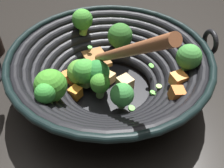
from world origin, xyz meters
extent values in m
plane|color=black|center=(0.00, 0.00, 0.00)|extent=(4.00, 4.00, 0.00)
cylinder|color=black|center=(0.00, 0.00, 0.01)|extent=(0.17, 0.17, 0.01)
torus|color=black|center=(0.00, 0.00, 0.02)|extent=(0.22, 0.22, 0.02)
torus|color=black|center=(0.00, 0.00, 0.03)|extent=(0.25, 0.25, 0.02)
torus|color=black|center=(0.00, 0.00, 0.05)|extent=(0.28, 0.28, 0.02)
torus|color=black|center=(0.00, 0.00, 0.06)|extent=(0.31, 0.31, 0.02)
torus|color=black|center=(0.00, 0.00, 0.07)|extent=(0.33, 0.33, 0.02)
torus|color=black|center=(0.00, 0.00, 0.08)|extent=(0.36, 0.36, 0.02)
torus|color=black|center=(0.00, 0.00, 0.09)|extent=(0.39, 0.39, 0.02)
torus|color=black|center=(0.00, 0.00, 0.10)|extent=(0.41, 0.41, 0.01)
torus|color=black|center=(-0.21, 0.04, 0.10)|extent=(0.02, 0.05, 0.05)
cylinder|color=#558F42|center=(0.06, -0.03, 0.02)|extent=(0.03, 0.02, 0.02)
sphere|color=#509531|center=(0.06, -0.03, 0.05)|extent=(0.06, 0.06, 0.06)
cylinder|color=#598F42|center=(-0.14, 0.07, 0.08)|extent=(0.03, 0.03, 0.02)
sphere|color=#3E8838|center=(-0.14, 0.07, 0.11)|extent=(0.05, 0.05, 0.05)
cylinder|color=#7FB14B|center=(0.13, 0.03, 0.06)|extent=(0.03, 0.03, 0.02)
sphere|color=#409028|center=(0.13, 0.03, 0.09)|extent=(0.06, 0.06, 0.06)
cylinder|color=#8ABC5C|center=(0.03, -0.01, 0.03)|extent=(0.03, 0.03, 0.02)
sphere|color=#267330|center=(0.03, -0.01, 0.06)|extent=(0.05, 0.05, 0.05)
cylinder|color=#7B9F50|center=(0.05, -0.02, 0.03)|extent=(0.02, 0.02, 0.02)
sphere|color=green|center=(0.05, -0.02, 0.06)|extent=(0.05, 0.05, 0.05)
cylinder|color=#6A9B48|center=(0.03, 0.02, 0.03)|extent=(0.02, 0.02, 0.02)
sphere|color=#3B8128|center=(0.03, 0.02, 0.06)|extent=(0.04, 0.04, 0.04)
cylinder|color=#8BB149|center=(0.01, -0.14, 0.08)|extent=(0.03, 0.02, 0.02)
sphere|color=#408E30|center=(0.01, -0.14, 0.11)|extent=(0.05, 0.05, 0.05)
cylinder|color=#7BB75E|center=(-0.06, -0.09, 0.05)|extent=(0.03, 0.03, 0.02)
sphere|color=#2D6425|center=(-0.06, -0.09, 0.08)|extent=(0.06, 0.06, 0.06)
cylinder|color=#679C48|center=(0.14, 0.05, 0.08)|extent=(0.02, 0.02, 0.02)
sphere|color=#358F33|center=(0.14, 0.05, 0.10)|extent=(0.04, 0.04, 0.04)
cylinder|color=#66984D|center=(0.00, 0.07, 0.03)|extent=(0.03, 0.02, 0.02)
sphere|color=#37853A|center=(0.00, 0.07, 0.05)|extent=(0.05, 0.05, 0.05)
cube|color=orange|center=(0.08, 0.00, 0.03)|extent=(0.03, 0.03, 0.02)
cube|color=#E4B166|center=(-0.01, -0.02, 0.02)|extent=(0.03, 0.03, 0.02)
cube|color=gold|center=(0.12, 0.00, 0.06)|extent=(0.03, 0.04, 0.03)
cube|color=tan|center=(-0.02, 0.03, 0.04)|extent=(0.04, 0.04, 0.03)
cube|color=#BA641C|center=(0.02, -0.05, 0.03)|extent=(0.03, 0.03, 0.03)
cube|color=#CF6E30|center=(-0.08, 0.12, 0.08)|extent=(0.03, 0.03, 0.03)
cube|color=orange|center=(0.08, -0.04, 0.03)|extent=(0.03, 0.03, 0.03)
cube|color=orange|center=(-0.11, 0.09, 0.08)|extent=(0.03, 0.03, 0.03)
cylinder|color=#99D166|center=(-0.08, 0.06, 0.05)|extent=(0.02, 0.02, 0.00)
cylinder|color=#6BC651|center=(-0.09, 0.01, 0.06)|extent=(0.02, 0.02, 0.01)
cylinder|color=#56B247|center=(0.01, -0.10, 0.06)|extent=(0.01, 0.01, 0.01)
cylinder|color=#6BC651|center=(-0.01, -0.05, 0.03)|extent=(0.02, 0.02, 0.01)
cylinder|color=#99D166|center=(0.06, -0.02, 0.03)|extent=(0.02, 0.02, 0.01)
cylinder|color=#6BC651|center=(-0.07, 0.07, 0.03)|extent=(0.01, 0.01, 0.01)
cylinder|color=#6BC651|center=(0.01, 0.12, 0.08)|extent=(0.02, 0.02, 0.01)
cube|color=brown|center=(0.01, -0.08, 0.04)|extent=(0.05, 0.07, 0.01)
cylinder|color=#945433|center=(0.00, 0.07, 0.16)|extent=(0.03, 0.24, 0.20)
camera|label=1|loc=(0.14, 0.37, 0.40)|focal=40.31mm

